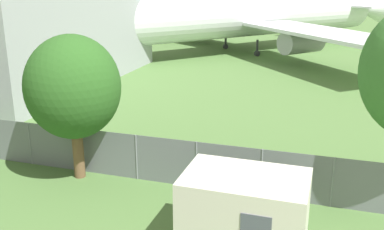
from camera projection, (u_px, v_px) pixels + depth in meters
perimeter_fence at (136, 157)px, 18.24m from camera, size 56.07×0.07×1.93m
airplane at (230, 16)px, 46.39m from camera, size 35.43×40.22×13.14m
portable_cabin at (244, 214)px, 13.41m from camera, size 3.67×2.44×2.48m
tree_behind_benches at (73, 87)px, 17.60m from camera, size 3.76×3.76×5.92m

